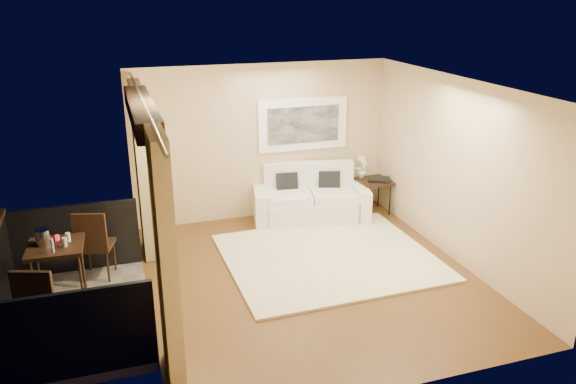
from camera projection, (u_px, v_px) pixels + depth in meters
floor at (311, 277)px, 7.95m from camera, size 5.00×5.00×0.00m
room_shell at (141, 111)px, 6.48m from camera, size 5.00×6.40×5.00m
balcony at (61, 304)px, 6.93m from camera, size 1.81×2.60×1.17m
curtains at (152, 206)px, 6.89m from camera, size 0.16×4.80×2.64m
artwork at (303, 124)px, 9.82m from camera, size 1.62×0.07×0.92m
rug at (329, 257)px, 8.51m from camera, size 3.10×2.71×0.04m
sofa at (310, 200)px, 9.93m from camera, size 2.12×1.23×0.96m
side_table at (374, 183)px, 10.12m from camera, size 0.59×0.59×0.62m
tray at (379, 179)px, 10.04m from camera, size 0.46×0.41×0.05m
orchid at (362, 166)px, 10.11m from camera, size 0.29×0.26×0.46m
bistro_table at (56, 251)px, 7.11m from camera, size 0.70×0.70×0.80m
balcony_chair_far at (93, 240)px, 7.69m from camera, size 0.55×0.55×1.03m
balcony_chair_near at (32, 311)px, 5.99m from camera, size 0.56×0.57×1.03m
ice_bucket at (43, 237)px, 7.07m from camera, size 0.18×0.18×0.20m
candle at (57, 238)px, 7.21m from camera, size 0.06×0.06×0.07m
vase at (52, 245)px, 6.87m from camera, size 0.04×0.04×0.18m
glass_a at (64, 242)px, 7.03m from camera, size 0.06×0.06×0.12m
glass_b at (68, 237)px, 7.17m from camera, size 0.06×0.06×0.12m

